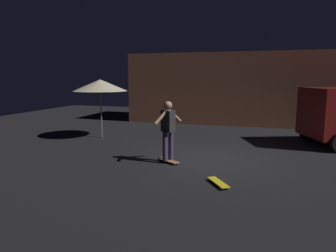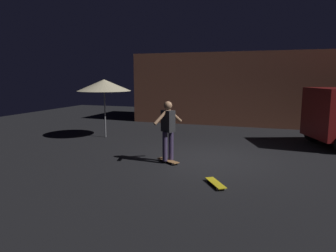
{
  "view_description": "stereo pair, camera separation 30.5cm",
  "coord_description": "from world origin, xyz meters",
  "px_view_note": "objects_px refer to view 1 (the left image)",
  "views": [
    {
      "loc": [
        1.47,
        -9.08,
        2.42
      ],
      "look_at": [
        -1.08,
        -0.79,
        1.05
      ],
      "focal_mm": 33.74,
      "sensor_mm": 36.0,
      "label": 1
    },
    {
      "loc": [
        1.76,
        -8.99,
        2.42
      ],
      "look_at": [
        -1.08,
        -0.79,
        1.05
      ],
      "focal_mm": 33.74,
      "sensor_mm": 36.0,
      "label": 2
    }
  ],
  "objects_px": {
    "skateboard_ridden": "(168,161)",
    "skater": "(168,126)",
    "patio_umbrella": "(100,85)",
    "skateboard_spare": "(218,182)"
  },
  "relations": [
    {
      "from": "skateboard_ridden",
      "to": "skater",
      "type": "bearing_deg",
      "value": 0.0
    },
    {
      "from": "skateboard_spare",
      "to": "skater",
      "type": "xyz_separation_m",
      "value": [
        -1.63,
        1.45,
        0.98
      ]
    },
    {
      "from": "skateboard_ridden",
      "to": "patio_umbrella",
      "type": "bearing_deg",
      "value": 142.66
    },
    {
      "from": "patio_umbrella",
      "to": "skateboard_ridden",
      "type": "xyz_separation_m",
      "value": [
        3.6,
        -2.75,
        -2.02
      ]
    },
    {
      "from": "patio_umbrella",
      "to": "skateboard_spare",
      "type": "xyz_separation_m",
      "value": [
        5.23,
        -4.19,
        -2.02
      ]
    },
    {
      "from": "skateboard_spare",
      "to": "skater",
      "type": "relative_size",
      "value": 0.46
    },
    {
      "from": "skateboard_spare",
      "to": "skater",
      "type": "height_order",
      "value": "skater"
    },
    {
      "from": "skateboard_ridden",
      "to": "skateboard_spare",
      "type": "bearing_deg",
      "value": -41.59
    },
    {
      "from": "skater",
      "to": "patio_umbrella",
      "type": "bearing_deg",
      "value": 142.66
    },
    {
      "from": "skateboard_ridden",
      "to": "skater",
      "type": "relative_size",
      "value": 0.46
    }
  ]
}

